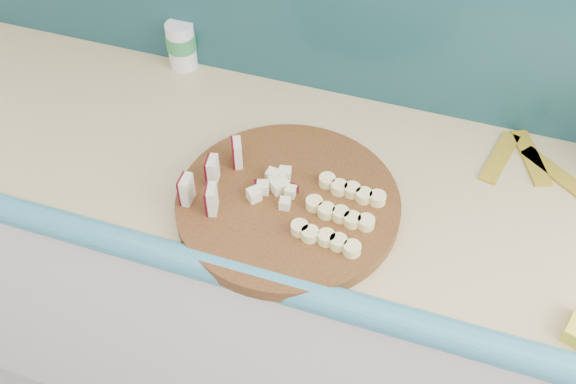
# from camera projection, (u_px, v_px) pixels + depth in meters

# --- Properties ---
(kitchen_counter) EXTENTS (2.20, 0.63, 0.91)m
(kitchen_counter) POSITION_uv_depth(u_px,v_px,m) (330.00, 298.00, 1.69)
(kitchen_counter) COLOR white
(kitchen_counter) RESTS_ON ground
(backsplash) EXTENTS (2.20, 0.02, 0.50)m
(backsplash) POSITION_uv_depth(u_px,v_px,m) (384.00, 4.00, 1.36)
(backsplash) COLOR teal
(backsplash) RESTS_ON kitchen_counter
(cutting_board) EXTENTS (0.50, 0.50, 0.03)m
(cutting_board) POSITION_uv_depth(u_px,v_px,m) (288.00, 203.00, 1.29)
(cutting_board) COLOR #40250D
(cutting_board) RESTS_ON kitchen_counter
(apple_wedges) EXTENTS (0.08, 0.18, 0.06)m
(apple_wedges) POSITION_uv_depth(u_px,v_px,m) (212.00, 177.00, 1.28)
(apple_wedges) COLOR beige
(apple_wedges) RESTS_ON cutting_board
(apple_chunks) EXTENTS (0.08, 0.08, 0.02)m
(apple_chunks) POSITION_uv_depth(u_px,v_px,m) (275.00, 190.00, 1.28)
(apple_chunks) COLOR #F5F0C4
(apple_chunks) RESTS_ON cutting_board
(banana_slices) EXTENTS (0.16, 0.18, 0.02)m
(banana_slices) POSITION_uv_depth(u_px,v_px,m) (339.00, 214.00, 1.24)
(banana_slices) COLOR #FFF39B
(banana_slices) RESTS_ON cutting_board
(canister) EXTENTS (0.07, 0.07, 0.12)m
(canister) POSITION_uv_depth(u_px,v_px,m) (181.00, 44.00, 1.58)
(canister) COLOR silver
(canister) RESTS_ON kitchen_counter
(banana_peel) EXTENTS (0.23, 0.20, 0.01)m
(banana_peel) POSITION_uv_depth(u_px,v_px,m) (528.00, 163.00, 1.38)
(banana_peel) COLOR gold
(banana_peel) RESTS_ON kitchen_counter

